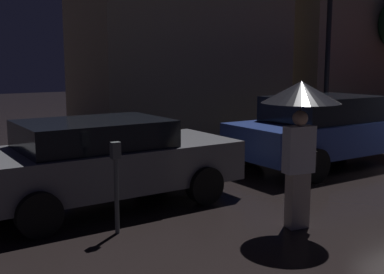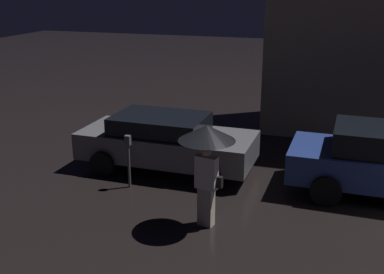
{
  "view_description": "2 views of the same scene",
  "coord_description": "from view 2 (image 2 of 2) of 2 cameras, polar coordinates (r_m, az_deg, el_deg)",
  "views": [
    {
      "loc": [
        -10.07,
        -5.52,
        2.29
      ],
      "look_at": [
        -6.04,
        0.46,
        1.14
      ],
      "focal_mm": 45.0,
      "sensor_mm": 36.0,
      "label": 1
    },
    {
      "loc": [
        -2.97,
        -9.03,
        4.54
      ],
      "look_at": [
        -5.97,
        0.23,
        1.34
      ],
      "focal_mm": 45.0,
      "sensor_mm": 36.0,
      "label": 2
    }
  ],
  "objects": [
    {
      "name": "parked_car_grey",
      "position": [
        11.92,
        -3.13,
        -0.45
      ],
      "size": [
        4.32,
        2.01,
        1.37
      ],
      "rotation": [
        0.0,
        0.0,
        -0.01
      ],
      "color": "slate",
      "rests_on": "ground"
    },
    {
      "name": "pedestrian_with_umbrella",
      "position": [
        8.84,
        1.77,
        -1.08
      ],
      "size": [
        1.06,
        1.06,
        2.02
      ],
      "rotation": [
        0.0,
        0.0,
        -0.19
      ],
      "color": "beige",
      "rests_on": "ground"
    },
    {
      "name": "parking_meter",
      "position": [
        10.9,
        -7.54,
        -2.19
      ],
      "size": [
        0.12,
        0.1,
        1.24
      ],
      "color": "#4C5154",
      "rests_on": "ground"
    }
  ]
}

